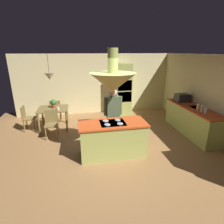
# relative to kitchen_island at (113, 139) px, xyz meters

# --- Properties ---
(ground) EXTENTS (8.16, 8.16, 0.00)m
(ground) POSITION_rel_kitchen_island_xyz_m (0.00, 0.20, -0.46)
(ground) COLOR #9E7042
(wall_back) EXTENTS (6.80, 0.10, 2.55)m
(wall_back) POSITION_rel_kitchen_island_xyz_m (0.00, 3.65, 0.81)
(wall_back) COLOR beige
(wall_back) RESTS_ON ground
(wall_right) EXTENTS (0.10, 7.20, 2.55)m
(wall_right) POSITION_rel_kitchen_island_xyz_m (3.25, 0.60, 0.81)
(wall_right) COLOR beige
(wall_right) RESTS_ON ground
(kitchen_island) EXTENTS (1.73, 0.76, 0.94)m
(kitchen_island) POSITION_rel_kitchen_island_xyz_m (0.00, 0.00, 0.00)
(kitchen_island) COLOR #A8B259
(kitchen_island) RESTS_ON ground
(counter_run_right) EXTENTS (0.73, 2.39, 0.92)m
(counter_run_right) POSITION_rel_kitchen_island_xyz_m (2.84, 0.80, 0.00)
(counter_run_right) COLOR #A8B259
(counter_run_right) RESTS_ON ground
(oven_tower) EXTENTS (0.66, 0.62, 2.16)m
(oven_tower) POSITION_rel_kitchen_island_xyz_m (1.10, 3.24, 0.62)
(oven_tower) COLOR #A8B259
(oven_tower) RESTS_ON ground
(dining_table) EXTENTS (1.01, 0.90, 0.76)m
(dining_table) POSITION_rel_kitchen_island_xyz_m (-1.70, 2.10, 0.19)
(dining_table) COLOR olive
(dining_table) RESTS_ON ground
(person_at_island) EXTENTS (0.53, 0.22, 1.66)m
(person_at_island) POSITION_rel_kitchen_island_xyz_m (0.14, 0.65, 0.49)
(person_at_island) COLOR tan
(person_at_island) RESTS_ON ground
(range_hood) EXTENTS (1.10, 1.10, 1.00)m
(range_hood) POSITION_rel_kitchen_island_xyz_m (0.00, 0.00, 1.51)
(range_hood) COLOR #A8B259
(pendant_light_over_table) EXTENTS (0.32, 0.32, 0.82)m
(pendant_light_over_table) POSITION_rel_kitchen_island_xyz_m (-1.70, 2.10, 1.40)
(pendant_light_over_table) COLOR beige
(chair_facing_island) EXTENTS (0.40, 0.40, 0.87)m
(chair_facing_island) POSITION_rel_kitchen_island_xyz_m (-1.70, 1.43, 0.04)
(chair_facing_island) COLOR olive
(chair_facing_island) RESTS_ON ground
(chair_by_back_wall) EXTENTS (0.40, 0.40, 0.87)m
(chair_by_back_wall) POSITION_rel_kitchen_island_xyz_m (-1.70, 2.77, 0.04)
(chair_by_back_wall) COLOR olive
(chair_by_back_wall) RESTS_ON ground
(chair_at_corner) EXTENTS (0.40, 0.40, 0.87)m
(chair_at_corner) POSITION_rel_kitchen_island_xyz_m (-2.59, 2.10, 0.04)
(chair_at_corner) COLOR olive
(chair_at_corner) RESTS_ON ground
(potted_plant_on_table) EXTENTS (0.20, 0.20, 0.30)m
(potted_plant_on_table) POSITION_rel_kitchen_island_xyz_m (-1.67, 2.15, 0.46)
(potted_plant_on_table) COLOR #99382D
(potted_plant_on_table) RESTS_ON dining_table
(cup_on_table) EXTENTS (0.07, 0.07, 0.09)m
(cup_on_table) POSITION_rel_kitchen_island_xyz_m (-1.50, 1.88, 0.34)
(cup_on_table) COLOR white
(cup_on_table) RESTS_ON dining_table
(canister_flour) EXTENTS (0.11, 0.11, 0.16)m
(canister_flour) POSITION_rel_kitchen_island_xyz_m (2.84, 0.21, 0.53)
(canister_flour) COLOR silver
(canister_flour) RESTS_ON counter_run_right
(canister_sugar) EXTENTS (0.10, 0.10, 0.18)m
(canister_sugar) POSITION_rel_kitchen_island_xyz_m (2.84, 0.39, 0.55)
(canister_sugar) COLOR silver
(canister_sugar) RESTS_ON counter_run_right
(canister_tea) EXTENTS (0.12, 0.12, 0.18)m
(canister_tea) POSITION_rel_kitchen_island_xyz_m (2.84, 0.57, 0.54)
(canister_tea) COLOR #E0B78C
(canister_tea) RESTS_ON counter_run_right
(microwave_on_counter) EXTENTS (0.46, 0.36, 0.28)m
(microwave_on_counter) POSITION_rel_kitchen_island_xyz_m (2.84, 1.51, 0.59)
(microwave_on_counter) COLOR #232326
(microwave_on_counter) RESTS_ON counter_run_right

